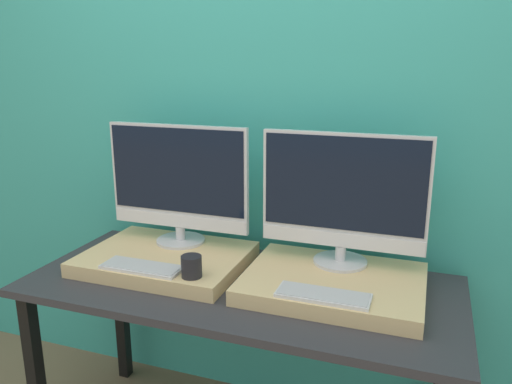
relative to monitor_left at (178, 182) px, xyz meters
name	(u,v)px	position (x,y,z in m)	size (l,w,h in m)	color
wall_back	(275,126)	(0.34, 0.24, 0.22)	(8.00, 0.04, 2.60)	teal
workbench	(240,303)	(0.34, -0.18, -0.40)	(1.62, 0.70, 0.76)	#2D2D33
wooden_riser_left	(166,259)	(0.00, -0.13, -0.29)	(0.64, 0.48, 0.06)	#D6B77F
monitor_left	(178,182)	(0.00, 0.00, 0.00)	(0.62, 0.21, 0.50)	silver
keyboard_left	(142,267)	(0.00, -0.30, -0.26)	(0.31, 0.11, 0.01)	silver
mug	(191,266)	(0.21, -0.30, -0.22)	(0.07, 0.07, 0.08)	black
wooden_riser_right	(333,283)	(0.69, -0.13, -0.29)	(0.64, 0.48, 0.06)	#D6B77F
monitor_right	(343,197)	(0.69, 0.00, 0.00)	(0.62, 0.21, 0.50)	silver
keyboard_right	(323,295)	(0.69, -0.30, -0.26)	(0.31, 0.11, 0.01)	silver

